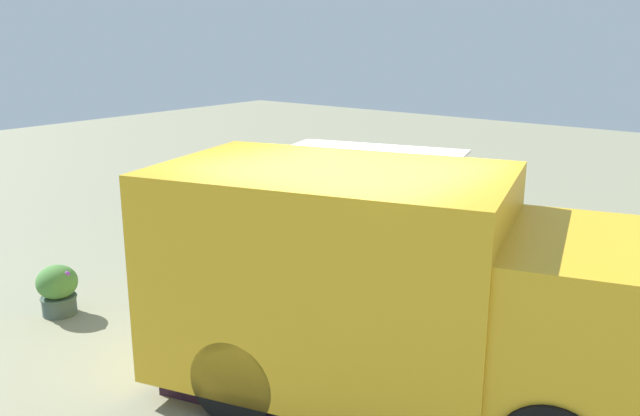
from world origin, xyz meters
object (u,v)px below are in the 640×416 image
(food_truck, at_px, (391,295))
(planter_flowering_side, at_px, (58,289))
(person_customer, at_px, (363,229))
(planter_flowering_far, at_px, (236,198))

(food_truck, height_order, planter_flowering_side, food_truck)
(food_truck, relative_size, planter_flowering_side, 7.77)
(planter_flowering_side, bearing_deg, food_truck, 11.43)
(person_customer, relative_size, planter_flowering_far, 1.01)
(person_customer, xyz_separation_m, planter_flowering_side, (-1.54, -4.47, -0.01))
(planter_flowering_far, bearing_deg, person_customer, 1.42)
(person_customer, xyz_separation_m, planter_flowering_far, (-2.83, -0.07, 0.09))
(person_customer, relative_size, planter_flowering_side, 1.33)
(planter_flowering_side, bearing_deg, planter_flowering_far, 106.25)
(planter_flowering_far, bearing_deg, food_truck, -32.05)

